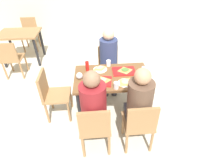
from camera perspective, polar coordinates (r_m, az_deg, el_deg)
ground_plane at (r=3.29m, az=0.00°, el=-9.58°), size 10.00×10.00×0.02m
main_table at (r=2.88m, az=0.00°, el=-0.51°), size 1.15×0.73×0.74m
chair_near_left at (r=2.41m, az=-5.28°, el=-14.13°), size 0.40×0.40×0.84m
chair_near_right at (r=2.46m, az=8.52°, el=-13.08°), size 0.40×0.40×0.84m
chair_far_side at (r=3.58m, az=-1.13°, el=4.66°), size 0.40×0.40×0.84m
chair_left_end at (r=3.04m, az=-18.29°, el=-3.65°), size 0.40×0.40×0.84m
person_in_red at (r=2.33m, az=-5.67°, el=-7.58°), size 0.32×0.42×1.25m
person_in_brown_jacket at (r=2.39m, az=8.31°, el=-6.66°), size 0.32×0.42×1.25m
person_far_side at (r=3.33m, az=-0.99°, el=7.07°), size 0.32×0.42×1.25m
tray_red_near at (r=2.70m, az=-3.99°, el=-0.38°), size 0.39×0.31×0.02m
tray_red_far at (r=2.92m, az=3.72°, el=2.76°), size 0.36×0.26×0.02m
paper_plate_center at (r=2.97m, az=-3.67°, el=3.27°), size 0.22×0.22×0.01m
paper_plate_near_edge at (r=2.67m, az=4.08°, el=-0.92°), size 0.22×0.22×0.01m
pizza_slice_a at (r=2.69m, az=-3.41°, el=-0.03°), size 0.23×0.18×0.02m
pizza_slice_b at (r=2.92m, az=4.08°, el=3.14°), size 0.19×0.17×0.02m
pizza_slice_c at (r=2.98m, az=-3.85°, el=3.70°), size 0.22×0.19×0.02m
pizza_slice_d at (r=2.67m, az=4.26°, el=-0.55°), size 0.26×0.26×0.02m
plastic_cup_a at (r=3.05m, az=-1.09°, el=5.23°), size 0.07×0.07×0.10m
plastic_cup_b at (r=2.54m, az=1.30°, el=-1.72°), size 0.07×0.07×0.10m
soda_can at (r=2.88m, az=9.70°, el=2.93°), size 0.07×0.07×0.12m
condiment_bottle at (r=2.93m, az=-7.66°, el=4.30°), size 0.06×0.06×0.16m
foil_bundle at (r=2.78m, az=-10.04°, el=1.31°), size 0.10×0.10×0.10m
background_table at (r=4.96m, az=-26.57°, el=11.61°), size 0.90×0.70×0.74m
background_chair_near at (r=4.39m, az=-28.84°, el=6.20°), size 0.40×0.40×0.84m
background_chair_far at (r=5.64m, az=-24.11°, el=13.55°), size 0.40×0.40×0.84m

